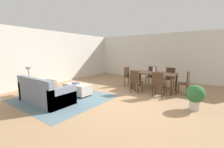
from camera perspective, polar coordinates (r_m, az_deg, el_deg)
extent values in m
plane|color=#9E7A56|center=(4.71, 2.26, -11.75)|extent=(10.80, 10.80, 0.00)
cube|color=silver|center=(9.03, 20.16, 6.32)|extent=(9.00, 0.12, 2.70)
cube|color=silver|center=(8.10, -23.30, 5.92)|extent=(0.12, 11.00, 2.70)
cube|color=slate|center=(5.57, -18.52, -8.91)|extent=(3.00, 2.80, 0.01)
cube|color=slate|center=(5.33, -24.28, -7.71)|extent=(1.91, 0.93, 0.42)
cube|color=slate|center=(5.06, -28.33, -3.83)|extent=(1.91, 0.16, 0.44)
cube|color=slate|center=(6.07, -28.57, -5.09)|extent=(0.14, 0.93, 0.62)
cube|color=slate|center=(4.59, -18.72, -8.72)|extent=(0.14, 0.93, 0.62)
cube|color=tan|center=(5.61, -28.12, -3.07)|extent=(0.36, 0.12, 0.37)
cube|color=silver|center=(5.19, -25.64, -3.70)|extent=(0.38, 0.12, 0.38)
cube|color=gray|center=(4.77, -22.70, -4.41)|extent=(0.40, 0.12, 0.40)
cube|color=#B7AD9E|center=(5.73, -13.40, -5.66)|extent=(1.05, 0.54, 0.38)
cylinder|color=#422B1C|center=(6.27, -14.67, -6.51)|extent=(0.05, 0.05, 0.06)
cylinder|color=#422B1C|center=(5.60, -8.38, -8.17)|extent=(0.05, 0.05, 0.06)
cylinder|color=#422B1C|center=(6.01, -17.93, -7.32)|extent=(0.05, 0.05, 0.06)
cylinder|color=#422B1C|center=(5.31, -11.73, -9.22)|extent=(0.05, 0.05, 0.06)
cube|color=olive|center=(6.38, -29.74, -2.28)|extent=(0.40, 0.40, 0.03)
cylinder|color=olive|center=(6.65, -28.84, -4.32)|extent=(0.04, 0.04, 0.54)
cylinder|color=olive|center=(6.35, -27.50, -4.79)|extent=(0.04, 0.04, 0.54)
cylinder|color=olive|center=(6.52, -31.54, -4.78)|extent=(0.04, 0.04, 0.54)
cylinder|color=olive|center=(6.21, -30.30, -5.29)|extent=(0.04, 0.04, 0.54)
cylinder|color=brown|center=(6.37, -29.76, -2.04)|extent=(0.16, 0.16, 0.02)
cylinder|color=brown|center=(6.34, -29.88, -0.51)|extent=(0.02, 0.02, 0.32)
cone|color=silver|center=(6.31, -30.05, 1.73)|extent=(0.26, 0.26, 0.18)
cube|color=#422B1C|center=(6.48, 16.19, 0.33)|extent=(1.78, 0.96, 0.04)
cube|color=#422B1C|center=(7.24, 10.97, -1.68)|extent=(0.07, 0.07, 0.72)
cube|color=#422B1C|center=(6.73, 23.95, -3.06)|extent=(0.07, 0.07, 0.72)
cube|color=#422B1C|center=(6.49, 7.85, -2.79)|extent=(0.07, 0.07, 0.72)
cube|color=#422B1C|center=(5.93, 22.26, -4.49)|extent=(0.07, 0.07, 0.72)
cube|color=#422B1C|center=(5.98, 9.63, -3.14)|extent=(0.43, 0.43, 0.04)
cube|color=#422B1C|center=(5.78, 8.80, -0.96)|extent=(0.40, 0.07, 0.47)
cylinder|color=#422B1C|center=(6.26, 9.01, -4.71)|extent=(0.04, 0.04, 0.41)
cylinder|color=#422B1C|center=(6.10, 11.77, -5.15)|extent=(0.04, 0.04, 0.41)
cylinder|color=#422B1C|center=(5.97, 7.34, -5.32)|extent=(0.04, 0.04, 0.41)
cylinder|color=#422B1C|center=(5.81, 10.19, -5.80)|extent=(0.04, 0.04, 0.41)
cube|color=#422B1C|center=(5.67, 17.91, -4.10)|extent=(0.40, 0.40, 0.04)
cube|color=#422B1C|center=(5.45, 17.47, -1.85)|extent=(0.40, 0.04, 0.47)
cylinder|color=#422B1C|center=(5.93, 16.73, -5.73)|extent=(0.04, 0.04, 0.41)
cylinder|color=#422B1C|center=(5.84, 19.91, -6.11)|extent=(0.04, 0.04, 0.41)
cylinder|color=#422B1C|center=(5.62, 15.62, -6.48)|extent=(0.04, 0.04, 0.41)
cylinder|color=#422B1C|center=(5.52, 18.96, -6.91)|extent=(0.04, 0.04, 0.41)
cube|color=#422B1C|center=(7.40, 14.97, -1.04)|extent=(0.42, 0.42, 0.04)
cube|color=#422B1C|center=(7.53, 15.58, 1.06)|extent=(0.40, 0.06, 0.47)
cylinder|color=#422B1C|center=(7.22, 15.61, -3.12)|extent=(0.04, 0.04, 0.41)
cylinder|color=#422B1C|center=(7.35, 13.16, -2.81)|extent=(0.04, 0.04, 0.41)
cylinder|color=#422B1C|center=(7.53, 16.60, -2.68)|extent=(0.04, 0.04, 0.41)
cylinder|color=#422B1C|center=(7.66, 14.23, -2.39)|extent=(0.04, 0.04, 0.41)
cube|color=#422B1C|center=(7.12, 21.52, -1.73)|extent=(0.41, 0.41, 0.04)
cube|color=#422B1C|center=(7.25, 22.02, 0.47)|extent=(0.40, 0.05, 0.47)
cylinder|color=#422B1C|center=(6.96, 22.39, -3.90)|extent=(0.04, 0.04, 0.41)
cylinder|color=#422B1C|center=(7.05, 19.71, -3.60)|extent=(0.04, 0.04, 0.41)
cylinder|color=#422B1C|center=(7.28, 23.07, -3.40)|extent=(0.04, 0.04, 0.41)
cylinder|color=#422B1C|center=(7.37, 20.51, -3.12)|extent=(0.04, 0.04, 0.41)
cube|color=#422B1C|center=(6.24, 26.02, -3.42)|extent=(0.41, 0.41, 0.04)
cube|color=#422B1C|center=(6.17, 27.82, -1.27)|extent=(0.05, 0.40, 0.47)
cylinder|color=#422B1C|center=(6.16, 24.02, -5.59)|extent=(0.04, 0.04, 0.41)
cylinder|color=#422B1C|center=(6.48, 24.70, -4.94)|extent=(0.04, 0.04, 0.41)
cylinder|color=#422B1C|center=(6.10, 27.14, -5.94)|extent=(0.04, 0.04, 0.41)
cylinder|color=#422B1C|center=(6.43, 27.67, -5.27)|extent=(0.04, 0.04, 0.41)
cube|color=#422B1C|center=(7.01, 6.97, -1.33)|extent=(0.43, 0.43, 0.04)
cube|color=#422B1C|center=(7.07, 5.78, 0.86)|extent=(0.07, 0.40, 0.47)
cylinder|color=#422B1C|center=(7.11, 8.83, -3.08)|extent=(0.04, 0.04, 0.41)
cylinder|color=#422B1C|center=(6.83, 7.36, -3.54)|extent=(0.04, 0.04, 0.41)
cylinder|color=#422B1C|center=(7.28, 6.54, -2.74)|extent=(0.04, 0.04, 0.41)
cylinder|color=#422B1C|center=(7.01, 5.01, -3.18)|extent=(0.04, 0.04, 0.41)
cylinder|color=silver|center=(6.46, 16.19, 1.51)|extent=(0.11, 0.11, 0.23)
cube|color=#3F4C72|center=(5.77, -14.08, -3.48)|extent=(0.30, 0.26, 0.03)
cylinder|color=beige|center=(4.86, 29.63, -10.64)|extent=(0.28, 0.28, 0.26)
sphere|color=#2D6633|center=(4.77, 29.95, -6.73)|extent=(0.50, 0.50, 0.50)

